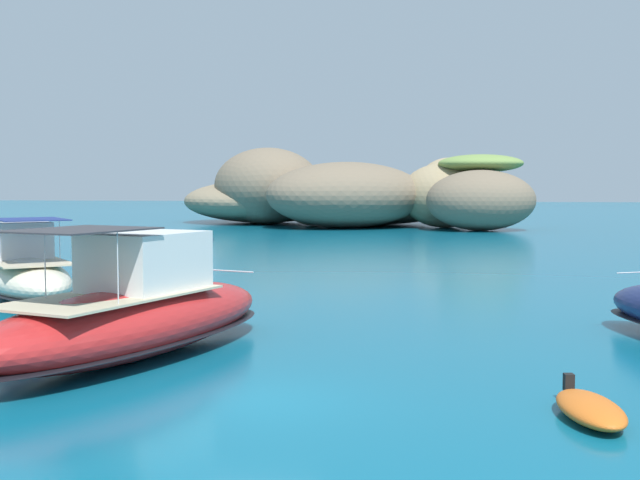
{
  "coord_description": "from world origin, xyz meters",
  "views": [
    {
      "loc": [
        3.79,
        -16.54,
        4.53
      ],
      "look_at": [
        -1.23,
        17.54,
        2.18
      ],
      "focal_mm": 45.85,
      "sensor_mm": 36.0,
      "label": 1
    }
  ],
  "objects_px": {
    "islet_large": "(312,197)",
    "motorboat_cream": "(22,273)",
    "islet_small": "(462,195)",
    "motorboat_red": "(134,315)",
    "dinghy_tender": "(590,409)"
  },
  "relations": [
    {
      "from": "islet_large",
      "to": "islet_small",
      "type": "height_order",
      "value": "islet_large"
    },
    {
      "from": "islet_small",
      "to": "motorboat_cream",
      "type": "height_order",
      "value": "islet_small"
    },
    {
      "from": "islet_large",
      "to": "motorboat_cream",
      "type": "relative_size",
      "value": 3.61
    },
    {
      "from": "motorboat_red",
      "to": "motorboat_cream",
      "type": "height_order",
      "value": "motorboat_red"
    },
    {
      "from": "islet_small",
      "to": "motorboat_cream",
      "type": "xyz_separation_m",
      "value": [
        -18.49,
        -54.4,
        -2.43
      ]
    },
    {
      "from": "islet_small",
      "to": "motorboat_red",
      "type": "height_order",
      "value": "islet_small"
    },
    {
      "from": "islet_large",
      "to": "dinghy_tender",
      "type": "bearing_deg",
      "value": -77.06
    },
    {
      "from": "dinghy_tender",
      "to": "motorboat_cream",
      "type": "bearing_deg",
      "value": 143.92
    },
    {
      "from": "islet_large",
      "to": "motorboat_cream",
      "type": "height_order",
      "value": "islet_large"
    },
    {
      "from": "motorboat_red",
      "to": "motorboat_cream",
      "type": "distance_m",
      "value": 12.86
    },
    {
      "from": "islet_large",
      "to": "islet_small",
      "type": "bearing_deg",
      "value": -22.99
    },
    {
      "from": "dinghy_tender",
      "to": "motorboat_red",
      "type": "bearing_deg",
      "value": 158.41
    },
    {
      "from": "islet_small",
      "to": "motorboat_red",
      "type": "relative_size",
      "value": 1.45
    },
    {
      "from": "islet_large",
      "to": "islet_small",
      "type": "distance_m",
      "value": 18.03
    },
    {
      "from": "motorboat_red",
      "to": "dinghy_tender",
      "type": "distance_m",
      "value": 11.66
    }
  ]
}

